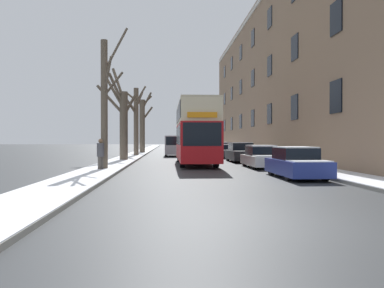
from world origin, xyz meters
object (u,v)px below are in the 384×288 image
at_px(bare_tree_left_1, 122,119).
at_px(parked_car_4, 220,149).
at_px(bare_tree_left_2, 136,119).
at_px(bare_tree_left_3, 142,123).
at_px(bare_tree_left_0, 105,101).
at_px(oncoming_van, 174,145).
at_px(parked_car_3, 228,152).
at_px(double_decker_bus, 195,130).
at_px(parked_car_0, 296,163).
at_px(parked_car_2, 241,153).
at_px(pedestrian_left_sidewalk, 101,154).
at_px(parked_car_1, 261,157).

xyz_separation_m(bare_tree_left_1, parked_car_4, (9.46, 11.24, -2.73)).
distance_m(bare_tree_left_2, bare_tree_left_3, 9.08).
bearing_deg(bare_tree_left_0, oncoming_van, 78.05).
distance_m(parked_car_3, parked_car_4, 5.81).
bearing_deg(double_decker_bus, bare_tree_left_2, 112.02).
height_order(double_decker_bus, parked_car_0, double_decker_bus).
distance_m(parked_car_2, parked_car_3, 6.36).
xyz_separation_m(oncoming_van, pedestrian_left_sidewalk, (-4.28, -20.15, -0.21)).
relative_size(bare_tree_left_3, oncoming_van, 1.62).
bearing_deg(bare_tree_left_1, parked_car_2, -5.59).
xyz_separation_m(parked_car_0, parked_car_3, (-0.00, 19.23, -0.03)).
bearing_deg(bare_tree_left_1, bare_tree_left_3, 88.80).
bearing_deg(parked_car_2, bare_tree_left_0, -137.73).
distance_m(bare_tree_left_0, parked_car_0, 10.77).
height_order(bare_tree_left_1, pedestrian_left_sidewalk, bare_tree_left_1).
height_order(bare_tree_left_0, parked_car_2, bare_tree_left_0).
relative_size(bare_tree_left_2, parked_car_2, 1.61).
bearing_deg(bare_tree_left_2, parked_car_1, -61.34).
distance_m(bare_tree_left_0, parked_car_4, 22.80).
bearing_deg(parked_car_4, double_decker_bus, -104.22).
relative_size(double_decker_bus, oncoming_van, 2.12).
distance_m(double_decker_bus, parked_car_4, 15.70).
height_order(double_decker_bus, parked_car_4, double_decker_bus).
xyz_separation_m(bare_tree_left_0, parked_car_3, (9.27, 14.78, -3.25)).
bearing_deg(bare_tree_left_3, parked_car_3, -54.65).
bearing_deg(oncoming_van, parked_car_2, -65.17).
distance_m(bare_tree_left_2, parked_car_1, 19.26).
bearing_deg(bare_tree_left_1, bare_tree_left_2, 87.76).
xyz_separation_m(bare_tree_left_0, parked_car_0, (9.27, -4.44, -3.21)).
bearing_deg(parked_car_1, double_decker_bus, 136.62).
bearing_deg(bare_tree_left_1, pedestrian_left_sidewalk, -89.74).
bearing_deg(parked_car_1, pedestrian_left_sidewalk, -165.23).
distance_m(double_decker_bus, parked_car_2, 5.14).
height_order(parked_car_2, parked_car_4, parked_car_2).
distance_m(bare_tree_left_0, pedestrian_left_sidewalk, 2.96).
relative_size(parked_car_0, parked_car_1, 0.99).
height_order(bare_tree_left_1, bare_tree_left_3, bare_tree_left_3).
relative_size(parked_car_1, parked_car_3, 1.08).
bearing_deg(parked_car_0, bare_tree_left_0, 154.38).
height_order(parked_car_3, pedestrian_left_sidewalk, pedestrian_left_sidewalk).
bearing_deg(parked_car_2, oncoming_van, 114.83).
distance_m(parked_car_0, parked_car_1, 6.29).
distance_m(bare_tree_left_1, parked_car_2, 9.89).
xyz_separation_m(bare_tree_left_0, oncoming_van, (4.13, 19.52, -2.68)).
bearing_deg(parked_car_1, parked_car_4, 90.00).
height_order(parked_car_1, parked_car_3, parked_car_1).
bearing_deg(bare_tree_left_2, bare_tree_left_0, -90.51).
xyz_separation_m(bare_tree_left_0, parked_car_4, (9.27, 20.59, -3.17)).
xyz_separation_m(double_decker_bus, oncoming_van, (-1.30, 14.05, -1.26)).
bearing_deg(oncoming_van, parked_car_3, -42.68).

